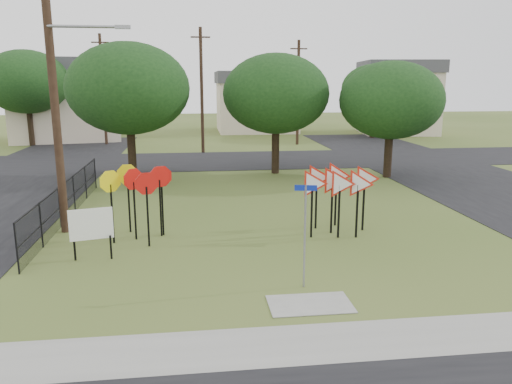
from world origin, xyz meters
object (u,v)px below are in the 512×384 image
Objects in this scene: yield_sign_cluster at (337,184)px; info_board at (91,226)px; street_name_sign at (305,229)px; stop_sign_cluster at (140,186)px.

yield_sign_cluster is 1.95× the size of info_board.
street_name_sign reaches higher than stop_sign_cluster.
stop_sign_cluster is 2.44m from info_board.
info_board is at bearing 154.54° from street_name_sign.
info_board is at bearing -167.60° from yield_sign_cluster.
street_name_sign reaches higher than yield_sign_cluster.
street_name_sign is at bearing -115.41° from yield_sign_cluster.
street_name_sign is 0.88× the size of yield_sign_cluster.
street_name_sign is at bearing -45.88° from stop_sign_cluster.
info_board is (-8.00, -1.76, -0.73)m from yield_sign_cluster.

